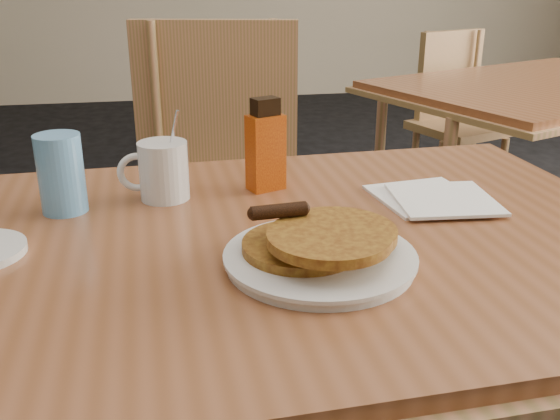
# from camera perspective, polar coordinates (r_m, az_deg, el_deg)

# --- Properties ---
(main_table) EXTENTS (1.37, 0.95, 0.75)m
(main_table) POSITION_cam_1_polar(r_m,az_deg,el_deg) (1.03, -1.21, -4.35)
(main_table) COLOR brown
(main_table) RESTS_ON floor
(neighbor_table) EXTENTS (1.49, 1.25, 0.75)m
(neighbor_table) POSITION_cam_1_polar(r_m,az_deg,el_deg) (2.62, 23.13, 9.84)
(neighbor_table) COLOR brown
(neighbor_table) RESTS_ON floor
(chair_main_far) EXTENTS (0.55, 0.55, 1.02)m
(chair_main_far) POSITION_cam_1_polar(r_m,az_deg,el_deg) (1.74, -5.35, 3.12)
(chair_main_far) COLOR tan
(chair_main_far) RESTS_ON floor
(chair_neighbor_far) EXTENTS (0.50, 0.51, 0.86)m
(chair_neighbor_far) POSITION_cam_1_polar(r_m,az_deg,el_deg) (3.26, 15.68, 9.24)
(chair_neighbor_far) COLOR tan
(chair_neighbor_far) RESTS_ON floor
(pancake_plate) EXTENTS (0.28, 0.28, 0.08)m
(pancake_plate) POSITION_cam_1_polar(r_m,az_deg,el_deg) (0.91, 3.73, -3.60)
(pancake_plate) COLOR silver
(pancake_plate) RESTS_ON main_table
(coffee_mug) EXTENTS (0.13, 0.09, 0.17)m
(coffee_mug) POSITION_cam_1_polar(r_m,az_deg,el_deg) (1.18, -10.74, 3.63)
(coffee_mug) COLOR silver
(coffee_mug) RESTS_ON main_table
(syrup_bottle) EXTENTS (0.08, 0.06, 0.18)m
(syrup_bottle) POSITION_cam_1_polar(r_m,az_deg,el_deg) (1.20, -1.33, 5.70)
(syrup_bottle) COLOR maroon
(syrup_bottle) RESTS_ON main_table
(napkin_stack) EXTENTS (0.22, 0.23, 0.01)m
(napkin_stack) POSITION_cam_1_polar(r_m,az_deg,el_deg) (1.19, 13.92, 1.06)
(napkin_stack) COLOR white
(napkin_stack) RESTS_ON main_table
(blue_tumbler) EXTENTS (0.08, 0.08, 0.14)m
(blue_tumbler) POSITION_cam_1_polar(r_m,az_deg,el_deg) (1.16, -19.38, 3.15)
(blue_tumbler) COLOR #5FA4E0
(blue_tumbler) RESTS_ON main_table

